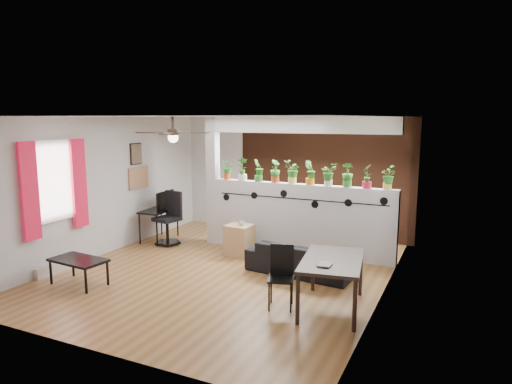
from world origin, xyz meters
name	(u,v)px	position (x,y,z in m)	size (l,w,h in m)	color
room_shell	(225,196)	(0.00, 0.00, 1.30)	(6.30, 7.10, 2.90)	brown
partition_wall	(300,219)	(0.80, 1.50, 0.68)	(3.60, 0.18, 1.35)	#BCBCC1
ceiling_header	(302,125)	(0.80, 1.50, 2.45)	(3.60, 0.18, 0.30)	white
pier_column	(213,181)	(-1.11, 1.50, 1.30)	(0.22, 0.20, 2.60)	#BCBCC1
brick_panel	(323,178)	(0.80, 2.97, 1.30)	(3.90, 0.05, 2.60)	#A34F2F
vine_decal	(299,199)	(0.80, 1.40, 1.08)	(3.31, 0.01, 0.30)	black
window_assembly	(54,183)	(-2.56, -1.20, 1.51)	(0.09, 1.30, 1.55)	white
baseboard_heater	(61,266)	(-2.54, -1.20, 0.09)	(0.08, 1.00, 0.18)	silver
corkboard	(139,178)	(-2.58, 0.95, 1.35)	(0.03, 0.60, 0.45)	#9F714C
framed_art	(136,154)	(-2.58, 0.90, 1.85)	(0.03, 0.34, 0.44)	#8C7259
ceiling_fan	(173,134)	(-0.80, -0.30, 2.31)	(1.19, 1.19, 0.43)	black
potted_plant_0	(227,169)	(-0.78, 1.50, 1.55)	(0.23, 0.22, 0.38)	#CA4117
potted_plant_1	(243,168)	(-0.43, 1.50, 1.60)	(0.30, 0.27, 0.47)	white
potted_plant_2	(259,170)	(-0.08, 1.50, 1.58)	(0.27, 0.28, 0.44)	#2F7F2E
potted_plant_3	(275,171)	(0.27, 1.50, 1.58)	(0.22, 0.25, 0.44)	#B63D1D
potted_plant_4	(292,171)	(0.62, 1.50, 1.58)	(0.27, 0.29, 0.44)	#EBD653
potted_plant_5	(310,172)	(0.98, 1.50, 1.59)	(0.29, 0.27, 0.45)	orange
potted_plant_6	(328,174)	(1.33, 1.50, 1.57)	(0.26, 0.27, 0.42)	silver
potted_plant_7	(348,174)	(1.68, 1.50, 1.58)	(0.25, 0.21, 0.44)	#388C33
potted_plant_8	(367,175)	(2.03, 1.50, 1.58)	(0.22, 0.26, 0.44)	#C11F3D
potted_plant_9	(388,177)	(2.38, 1.50, 1.57)	(0.24, 0.26, 0.42)	#DFC24E
sofa	(300,259)	(1.19, 0.42, 0.25)	(1.69, 0.67, 0.50)	black
cube_shelf	(239,240)	(-0.22, 0.92, 0.29)	(0.48, 0.42, 0.58)	#A68258
cup	(241,223)	(-0.17, 0.92, 0.63)	(0.11, 0.11, 0.09)	gray
computer_desk	(159,212)	(-2.25, 1.16, 0.61)	(0.57, 0.97, 0.67)	black
monitor	(163,203)	(-2.25, 1.31, 0.77)	(0.06, 0.36, 0.20)	black
office_chair	(169,221)	(-1.87, 1.01, 0.47)	(0.56, 0.56, 1.07)	black
dining_table	(332,264)	(2.05, -0.76, 0.63)	(0.97, 1.39, 0.70)	black
book	(319,264)	(1.95, -1.06, 0.72)	(0.17, 0.23, 0.02)	gray
folding_chair	(281,270)	(1.39, -0.95, 0.51)	(0.43, 0.43, 0.86)	black
coffee_table	(78,262)	(-1.77, -1.53, 0.37)	(0.93, 0.57, 0.41)	black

